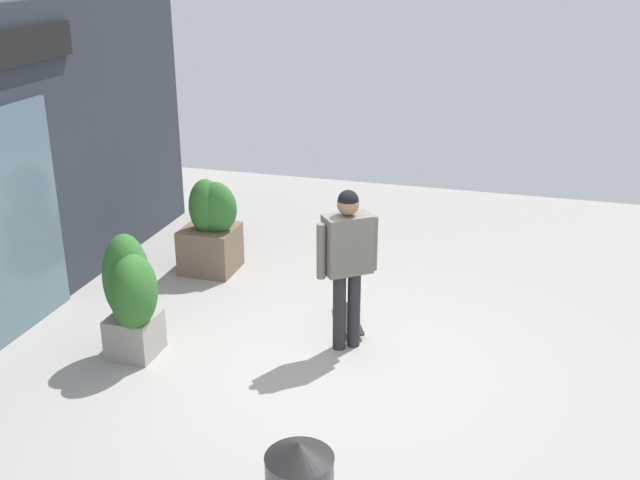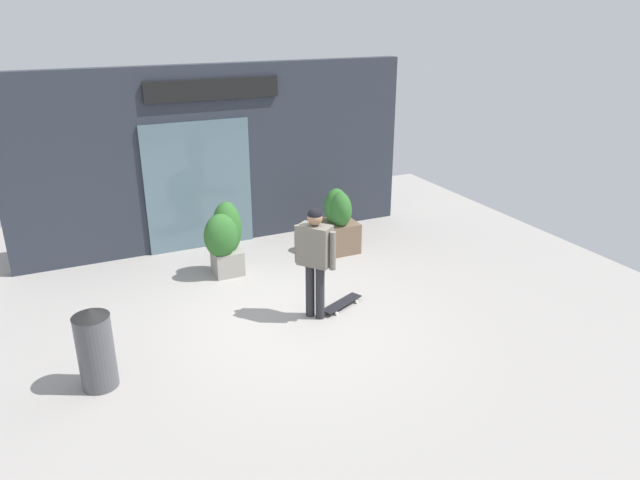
% 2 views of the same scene
% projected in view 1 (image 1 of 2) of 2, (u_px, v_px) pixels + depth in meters
% --- Properties ---
extents(ground_plane, '(12.00, 12.00, 0.00)m').
position_uv_depth(ground_plane, '(324.00, 361.00, 7.49)').
color(ground_plane, '#9E9993').
extents(building_facade, '(7.38, 0.31, 3.30)m').
position_uv_depth(building_facade, '(6.00, 175.00, 7.74)').
color(building_facade, '#2D333D').
rests_on(building_facade, ground_plane).
extents(skateboarder, '(0.49, 0.52, 1.66)m').
position_uv_depth(skateboarder, '(347.00, 254.00, 7.40)').
color(skateboarder, '#28282D').
rests_on(skateboarder, ground_plane).
extents(skateboard, '(0.77, 0.49, 0.08)m').
position_uv_depth(skateboard, '(349.00, 319.00, 8.20)').
color(skateboard, black).
rests_on(skateboard, ground_plane).
extents(planter_box_left, '(0.68, 0.59, 1.25)m').
position_uv_depth(planter_box_left, '(131.00, 294.00, 7.37)').
color(planter_box_left, gray).
rests_on(planter_box_left, ground_plane).
extents(planter_box_right, '(0.62, 0.71, 1.19)m').
position_uv_depth(planter_box_right, '(211.00, 227.00, 9.36)').
color(planter_box_right, brown).
rests_on(planter_box_right, ground_plane).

